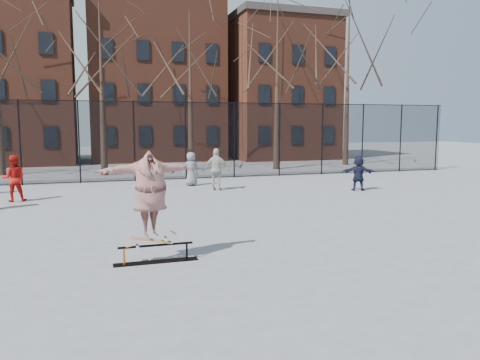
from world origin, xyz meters
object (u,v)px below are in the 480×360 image
object	(u,v)px
skate_rail	(156,255)
bystander_red	(14,178)
bystander_extra	(191,169)
skateboard	(151,242)
skater	(150,197)
bystander_white	(217,169)
bystander_navy	(358,173)

from	to	relation	value
skate_rail	bystander_red	world-z (taller)	bystander_red
bystander_extra	bystander_red	bearing A→B (deg)	3.91
skateboard	bystander_extra	distance (m)	12.08
skate_rail	skater	world-z (taller)	skater
skater	bystander_extra	world-z (taller)	skater
bystander_red	bystander_extra	bearing A→B (deg)	-163.34
skateboard	bystander_red	xyz separation A→B (m)	(-3.93, 9.30, 0.42)
bystander_red	bystander_extra	world-z (taller)	bystander_red
skater	bystander_extra	size ratio (longest dim) A/B	1.38
bystander_white	bystander_extra	size ratio (longest dim) A/B	1.16
bystander_navy	bystander_extra	bearing A→B (deg)	-1.92
skater	bystander_red	size ratio (longest dim) A/B	1.25
skateboard	bystander_extra	bearing A→B (deg)	74.46
skate_rail	bystander_extra	distance (m)	12.07
skateboard	bystander_extra	size ratio (longest dim) A/B	0.60
bystander_navy	bystander_white	bearing A→B (deg)	9.29
skateboard	bystander_red	bearing A→B (deg)	112.91
skate_rail	skateboard	world-z (taller)	skateboard
skateboard	bystander_navy	bearing A→B (deg)	38.93
skater	bystander_white	distance (m)	10.63
bystander_white	bystander_extra	bearing A→B (deg)	-40.52
bystander_white	bystander_extra	xyz separation A→B (m)	(-0.75, 1.79, -0.13)
skate_rail	bystander_white	distance (m)	10.61
bystander_red	bystander_extra	distance (m)	7.54
skate_rail	bystander_white	xyz separation A→B (m)	(3.90, 9.84, 0.76)
skateboard	bystander_white	distance (m)	10.63
skater	bystander_navy	bearing A→B (deg)	27.15
bystander_red	skate_rail	bearing A→B (deg)	111.99
skate_rail	skateboard	xyz separation A→B (m)	(-0.09, 0.00, 0.29)
skate_rail	bystander_extra	xyz separation A→B (m)	(3.15, 11.64, 0.63)
bystander_navy	skater	bearing A→B (deg)	66.57
bystander_navy	bystander_extra	size ratio (longest dim) A/B	0.97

